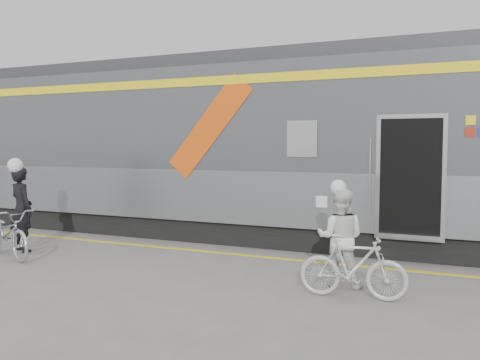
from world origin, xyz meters
The scene contains 9 objects.
ground centered at (0.00, 0.00, 0.00)m, with size 90.00×90.00×0.00m, color slate.
train centered at (1.34, 4.19, 2.05)m, with size 24.00×3.17×4.10m.
safety_strip centered at (0.00, 2.15, 0.00)m, with size 24.00×0.12×0.01m, color yellow.
man centered at (-3.68, 0.71, 0.85)m, with size 0.62×0.41×1.71m, color black.
bicycle_left centered at (-3.48, 0.16, 0.47)m, with size 0.62×1.79×0.94m, color #B2B4BA.
woman centered at (2.73, 0.76, 0.74)m, with size 0.72×0.56×1.48m, color white.
bicycle_right centered at (3.03, 0.21, 0.45)m, with size 0.42×1.49×0.90m, color #BBBAB6.
helmet_man centered at (-3.68, 0.71, 1.86)m, with size 0.30×0.30×0.30m, color white.
helmet_woman centered at (2.73, 0.76, 1.60)m, with size 0.24×0.24×0.24m, color white.
Camera 1 is at (4.37, -6.76, 2.14)m, focal length 38.00 mm.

